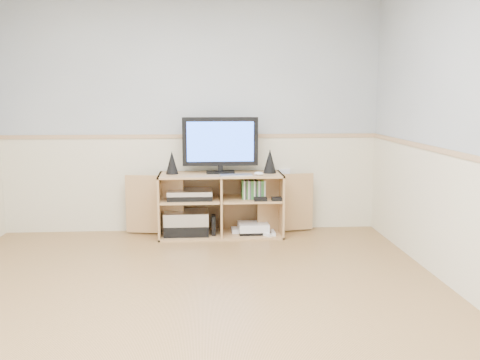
{
  "coord_description": "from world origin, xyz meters",
  "views": [
    {
      "loc": [
        0.11,
        -3.46,
        1.45
      ],
      "look_at": [
        0.44,
        1.2,
        0.71
      ],
      "focal_mm": 40.0,
      "sensor_mm": 36.0,
      "label": 1
    }
  ],
  "objects_px": {
    "keyboard": "(236,175)",
    "game_consoles": "(252,228)",
    "monitor": "(220,143)",
    "media_cabinet": "(221,203)"
  },
  "relations": [
    {
      "from": "monitor",
      "to": "keyboard",
      "type": "height_order",
      "value": "monitor"
    },
    {
      "from": "monitor",
      "to": "game_consoles",
      "type": "height_order",
      "value": "monitor"
    },
    {
      "from": "monitor",
      "to": "keyboard",
      "type": "bearing_deg",
      "value": -51.11
    },
    {
      "from": "keyboard",
      "to": "monitor",
      "type": "bearing_deg",
      "value": 124.36
    },
    {
      "from": "keyboard",
      "to": "media_cabinet",
      "type": "bearing_deg",
      "value": 123.19
    },
    {
      "from": "keyboard",
      "to": "game_consoles",
      "type": "relative_size",
      "value": 0.72
    },
    {
      "from": "monitor",
      "to": "media_cabinet",
      "type": "bearing_deg",
      "value": 90.0
    },
    {
      "from": "monitor",
      "to": "keyboard",
      "type": "distance_m",
      "value": 0.39
    },
    {
      "from": "monitor",
      "to": "game_consoles",
      "type": "distance_m",
      "value": 0.95
    },
    {
      "from": "media_cabinet",
      "to": "game_consoles",
      "type": "height_order",
      "value": "media_cabinet"
    }
  ]
}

